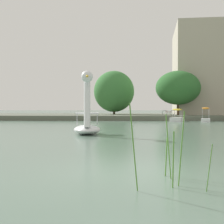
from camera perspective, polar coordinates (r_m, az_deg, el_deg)
The scene contains 9 objects.
ground_plane at distance 7.95m, azimuth 4.59°, elevation -10.19°, with size 454.20×454.20×0.00m, color #567060.
shore_bank_far at distance 47.78m, azimuth 2.98°, elevation -0.77°, with size 138.36×18.45×0.59m, color #5B6051.
swan_boat at distance 18.68m, azimuth -4.34°, elevation -1.48°, with size 1.83×3.13×3.52m.
pedal_boat_yellow at distance 37.11m, azimuth 11.26°, elevation -1.03°, with size 1.95×2.62×1.44m.
pedal_boat_orange at distance 37.30m, azimuth 15.94°, elevation -0.98°, with size 1.32×1.92×1.58m.
tree_sapling_by_fence at distance 50.89m, azimuth 18.77°, elevation 3.94°, with size 5.07×5.03×6.44m.
tree_willow_near_path at distance 48.22m, azimuth 0.36°, elevation 3.59°, with size 7.64×7.76×6.37m.
tree_broadleaf_right at distance 43.47m, azimuth 11.39°, elevation 4.14°, with size 6.95×6.89×5.74m.
bicycle_parked at distance 41.37m, azimuth 9.80°, elevation -0.13°, with size 1.63×0.20×0.66m.
Camera 1 is at (-0.26, -7.80, 1.50)m, focal length 52.66 mm.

